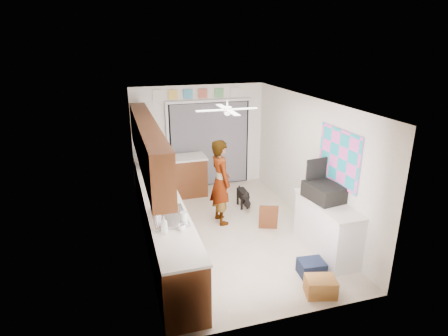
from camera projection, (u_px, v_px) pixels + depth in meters
floor at (230, 230)px, 7.25m from camera, size 5.00×5.00×0.00m
ceiling at (231, 101)px, 6.43m from camera, size 5.00×5.00×0.00m
wall_back at (199, 137)px, 9.10m from camera, size 3.20×0.00×3.20m
wall_front at (292, 235)px, 4.57m from camera, size 3.20×0.00×3.20m
wall_left at (141, 179)px, 6.40m from camera, size 0.00×5.00×5.00m
wall_right at (309, 162)px, 7.27m from camera, size 0.00×5.00×5.00m
left_base_cabinets at (161, 218)px, 6.75m from camera, size 0.60×4.80×0.90m
left_countertop at (161, 194)px, 6.59m from camera, size 0.62×4.80×0.04m
upper_cabinets at (147, 144)px, 6.45m from camera, size 0.32×4.00×0.80m
sink_basin at (169, 217)px, 5.68m from camera, size 0.50×0.76×0.06m
faucet at (156, 213)px, 5.59m from camera, size 0.03×0.03×0.22m
peninsula_base at (184, 177)px, 8.77m from camera, size 1.00×0.60×0.90m
peninsula_top at (183, 158)px, 8.62m from camera, size 1.04×0.64×0.04m
back_opening_recess at (210, 144)px, 9.20m from camera, size 2.00×0.06×2.10m
curtain_panel at (210, 145)px, 9.17m from camera, size 1.90×0.03×2.05m
door_trim_left at (168, 148)px, 8.90m from camera, size 0.06×0.04×2.10m
door_trim_right at (249, 142)px, 9.45m from camera, size 0.06×0.04×2.10m
door_trim_head at (209, 101)px, 8.83m from camera, size 2.10×0.04×0.06m
header_frame_0 at (173, 95)px, 8.56m from camera, size 0.22×0.02×0.22m
header_frame_1 at (188, 94)px, 8.66m from camera, size 0.22×0.02×0.22m
header_frame_2 at (203, 94)px, 8.75m from camera, size 0.22×0.02×0.22m
header_frame_3 at (219, 93)px, 8.86m from camera, size 0.22×0.02×0.22m
header_frame_4 at (235, 92)px, 8.97m from camera, size 0.22×0.02×0.22m
route66_sign at (158, 95)px, 8.47m from camera, size 0.22×0.02×0.26m
right_counter_base at (327, 229)px, 6.38m from camera, size 0.50×1.40×0.90m
right_counter_top at (329, 204)px, 6.22m from camera, size 0.54×1.44×0.04m
abstract_painting at (339, 157)px, 6.23m from camera, size 0.03×1.15×0.95m
ceiling_fan at (227, 110)px, 6.67m from camera, size 1.14×1.14×0.24m
microwave at (153, 159)px, 7.97m from camera, size 0.39×0.57×0.31m
soap_bottle at (164, 225)px, 5.20m from camera, size 0.12×0.12×0.26m
cup at (181, 227)px, 5.31m from camera, size 0.14×0.14×0.09m
jar_a at (184, 217)px, 5.53m from camera, size 0.15×0.15×0.16m
paper_towel_roll at (157, 209)px, 5.72m from camera, size 0.13×0.13×0.23m
suitcase at (324, 192)px, 6.29m from camera, size 0.57×0.71×0.28m
suitcase_rim at (323, 198)px, 6.33m from camera, size 0.52×0.64×0.02m
suitcase_lid at (316, 172)px, 6.48m from camera, size 0.42×0.09×0.50m
cardboard_box at (321, 286)px, 5.40m from camera, size 0.50×0.42×0.27m
navy_crate at (311, 268)px, 5.86m from camera, size 0.42×0.36×0.24m
cabinet_door_panel at (268, 217)px, 7.18m from camera, size 0.39×0.25×0.54m
man at (221, 182)px, 7.34m from camera, size 0.47×0.66×1.71m
dog at (243, 197)px, 8.21m from camera, size 0.25×0.56×0.44m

